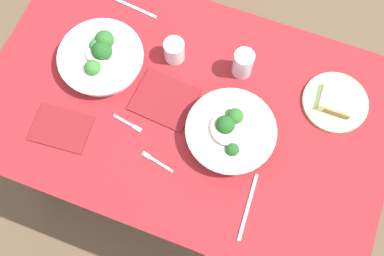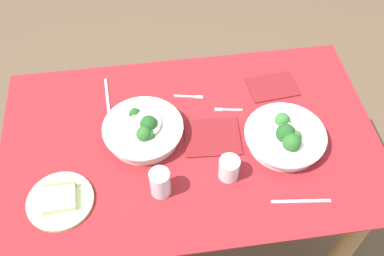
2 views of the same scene
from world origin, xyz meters
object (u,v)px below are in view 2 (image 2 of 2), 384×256
(bread_side_plate, at_px, (60,200))
(fork_by_far_bowl, at_px, (227,110))
(water_glass_center, at_px, (160,183))
(table_knife_left, at_px, (108,99))
(broccoli_bowl_far, at_px, (285,137))
(napkin_folded_upper, at_px, (212,136))
(table_knife_right, at_px, (301,201))
(fork_by_near_bowl, at_px, (190,97))
(napkin_folded_lower, at_px, (272,87))
(broccoli_bowl_near, at_px, (144,131))
(water_glass_side, at_px, (229,168))

(bread_side_plate, distance_m, fork_by_far_bowl, 0.66)
(water_glass_center, distance_m, table_knife_left, 0.45)
(broccoli_bowl_far, height_order, napkin_folded_upper, broccoli_bowl_far)
(fork_by_far_bowl, xyz_separation_m, napkin_folded_upper, (0.07, 0.11, 0.00))
(water_glass_center, height_order, table_knife_right, water_glass_center)
(table_knife_left, bearing_deg, fork_by_near_bowl, 80.56)
(bread_side_plate, xyz_separation_m, napkin_folded_lower, (-0.78, -0.38, -0.01))
(fork_by_near_bowl, relative_size, napkin_folded_lower, 0.61)
(broccoli_bowl_near, bearing_deg, table_knife_right, 145.35)
(table_knife_left, bearing_deg, broccoli_bowl_near, 29.37)
(fork_by_far_bowl, bearing_deg, table_knife_right, 121.28)
(water_glass_center, relative_size, water_glass_side, 1.26)
(bread_side_plate, height_order, table_knife_right, bread_side_plate)
(broccoli_bowl_near, relative_size, table_knife_left, 1.34)
(water_glass_center, height_order, napkin_folded_upper, water_glass_center)
(table_knife_left, relative_size, table_knife_right, 1.09)
(broccoli_bowl_near, bearing_deg, table_knife_left, -57.40)
(fork_by_near_bowl, bearing_deg, water_glass_side, -65.69)
(water_glass_side, relative_size, napkin_folded_upper, 0.42)
(table_knife_right, bearing_deg, fork_by_near_bowl, 127.14)
(bread_side_plate, bearing_deg, fork_by_far_bowl, -153.17)
(table_knife_left, bearing_deg, napkin_folded_lower, 84.25)
(broccoli_bowl_far, xyz_separation_m, water_glass_center, (0.44, 0.13, 0.02))
(water_glass_center, distance_m, table_knife_right, 0.44)
(broccoli_bowl_near, relative_size, fork_by_far_bowl, 2.72)
(fork_by_far_bowl, distance_m, table_knife_right, 0.43)
(broccoli_bowl_far, relative_size, table_knife_right, 1.48)
(broccoli_bowl_near, height_order, table_knife_right, broccoli_bowl_near)
(water_glass_side, bearing_deg, napkin_folded_lower, -123.59)
(table_knife_left, bearing_deg, fork_by_far_bowl, 71.74)
(broccoli_bowl_near, xyz_separation_m, bread_side_plate, (0.28, 0.22, -0.02))
(fork_by_far_bowl, bearing_deg, napkin_folded_lower, -145.72)
(water_glass_side, height_order, napkin_folded_lower, water_glass_side)
(fork_by_near_bowl, distance_m, napkin_folded_upper, 0.20)
(fork_by_near_bowl, xyz_separation_m, napkin_folded_upper, (-0.05, 0.20, 0.00))
(table_knife_right, relative_size, napkin_folded_lower, 1.05)
(fork_by_near_bowl, bearing_deg, fork_by_far_bowl, -21.37)
(table_knife_right, bearing_deg, fork_by_far_bowl, 118.29)
(bread_side_plate, relative_size, table_knife_left, 1.01)
(water_glass_side, distance_m, fork_by_near_bowl, 0.36)
(fork_by_near_bowl, height_order, napkin_folded_upper, napkin_folded_upper)
(broccoli_bowl_near, height_order, fork_by_near_bowl, broccoli_bowl_near)
(fork_by_far_bowl, bearing_deg, table_knife_left, -5.46)
(fork_by_near_bowl, height_order, table_knife_left, same)
(bread_side_plate, bearing_deg, napkin_folded_lower, -153.68)
(broccoli_bowl_far, distance_m, fork_by_far_bowl, 0.24)
(broccoli_bowl_far, xyz_separation_m, napkin_folded_lower, (-0.03, -0.26, -0.03))
(bread_side_plate, height_order, table_knife_left, bread_side_plate)
(broccoli_bowl_near, xyz_separation_m, water_glass_center, (-0.04, 0.22, 0.02))
(table_knife_right, bearing_deg, water_glass_center, 173.66)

